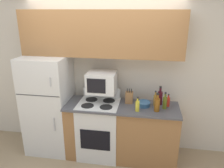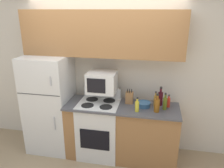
{
  "view_description": "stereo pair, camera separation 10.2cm",
  "coord_description": "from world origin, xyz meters",
  "px_view_note": "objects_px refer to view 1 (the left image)",
  "views": [
    {
      "loc": [
        0.72,
        -2.81,
        2.36
      ],
      "look_at": [
        0.21,
        0.25,
        1.28
      ],
      "focal_mm": 35.0,
      "sensor_mm": 36.0,
      "label": 1
    },
    {
      "loc": [
        0.82,
        -2.79,
        2.36
      ],
      "look_at": [
        0.21,
        0.25,
        1.28
      ],
      "focal_mm": 35.0,
      "sensor_mm": 36.0,
      "label": 2
    }
  ],
  "objects_px": {
    "bottle_whiskey": "(157,104)",
    "bottle_olive_oil": "(165,102)",
    "stove": "(99,128)",
    "microwave": "(102,82)",
    "bottle_cooking_spray": "(137,106)",
    "bottle_hot_sauce": "(168,102)",
    "bottle_wine_red": "(160,97)",
    "bottle_vinegar": "(155,100)",
    "refrigerator": "(49,105)",
    "knife_block": "(129,97)",
    "bowl": "(144,104)"
  },
  "relations": [
    {
      "from": "knife_block",
      "to": "bottle_vinegar",
      "type": "bearing_deg",
      "value": -4.1
    },
    {
      "from": "bottle_cooking_spray",
      "to": "bottle_olive_oil",
      "type": "xyz_separation_m",
      "value": [
        0.4,
        0.15,
        0.02
      ]
    },
    {
      "from": "microwave",
      "to": "knife_block",
      "type": "relative_size",
      "value": 1.82
    },
    {
      "from": "microwave",
      "to": "bowl",
      "type": "height_order",
      "value": "microwave"
    },
    {
      "from": "knife_block",
      "to": "bottle_cooking_spray",
      "type": "xyz_separation_m",
      "value": [
        0.15,
        -0.27,
        -0.01
      ]
    },
    {
      "from": "refrigerator",
      "to": "bottle_vinegar",
      "type": "distance_m",
      "value": 1.76
    },
    {
      "from": "refrigerator",
      "to": "bottle_hot_sauce",
      "type": "height_order",
      "value": "refrigerator"
    },
    {
      "from": "bottle_whiskey",
      "to": "bottle_olive_oil",
      "type": "relative_size",
      "value": 1.08
    },
    {
      "from": "bottle_cooking_spray",
      "to": "bottle_olive_oil",
      "type": "height_order",
      "value": "bottle_olive_oil"
    },
    {
      "from": "refrigerator",
      "to": "bowl",
      "type": "xyz_separation_m",
      "value": [
        1.58,
        -0.02,
        0.14
      ]
    },
    {
      "from": "bottle_cooking_spray",
      "to": "refrigerator",
      "type": "bearing_deg",
      "value": 171.78
    },
    {
      "from": "bottle_whiskey",
      "to": "bottle_olive_oil",
      "type": "xyz_separation_m",
      "value": [
        0.12,
        0.1,
        -0.01
      ]
    },
    {
      "from": "refrigerator",
      "to": "bottle_vinegar",
      "type": "bearing_deg",
      "value": 0.91
    },
    {
      "from": "bottle_hot_sauce",
      "to": "bottle_cooking_spray",
      "type": "bearing_deg",
      "value": -151.86
    },
    {
      "from": "microwave",
      "to": "bottle_whiskey",
      "type": "bearing_deg",
      "value": -12.85
    },
    {
      "from": "bottle_vinegar",
      "to": "bottle_wine_red",
      "type": "distance_m",
      "value": 0.09
    },
    {
      "from": "bottle_whiskey",
      "to": "bottle_cooking_spray",
      "type": "bearing_deg",
      "value": -170.84
    },
    {
      "from": "bowl",
      "to": "bottle_whiskey",
      "type": "relative_size",
      "value": 0.76
    },
    {
      "from": "knife_block",
      "to": "bottle_wine_red",
      "type": "xyz_separation_m",
      "value": [
        0.48,
        0.02,
        0.02
      ]
    },
    {
      "from": "knife_block",
      "to": "bottle_whiskey",
      "type": "distance_m",
      "value": 0.48
    },
    {
      "from": "bowl",
      "to": "microwave",
      "type": "bearing_deg",
      "value": 175.72
    },
    {
      "from": "microwave",
      "to": "bottle_hot_sauce",
      "type": "bearing_deg",
      "value": 0.09
    },
    {
      "from": "bottle_hot_sauce",
      "to": "bottle_wine_red",
      "type": "relative_size",
      "value": 0.67
    },
    {
      "from": "stove",
      "to": "knife_block",
      "type": "distance_m",
      "value": 0.73
    },
    {
      "from": "bowl",
      "to": "bottle_cooking_spray",
      "type": "bearing_deg",
      "value": -114.11
    },
    {
      "from": "bottle_whiskey",
      "to": "bottle_wine_red",
      "type": "xyz_separation_m",
      "value": [
        0.05,
        0.25,
        0.01
      ]
    },
    {
      "from": "microwave",
      "to": "bottle_olive_oil",
      "type": "xyz_separation_m",
      "value": [
        0.98,
        -0.09,
        -0.23
      ]
    },
    {
      "from": "bottle_olive_oil",
      "to": "bottle_wine_red",
      "type": "distance_m",
      "value": 0.16
    },
    {
      "from": "bottle_vinegar",
      "to": "bottle_whiskey",
      "type": "height_order",
      "value": "bottle_whiskey"
    },
    {
      "from": "refrigerator",
      "to": "bottle_wine_red",
      "type": "relative_size",
      "value": 5.52
    },
    {
      "from": "microwave",
      "to": "bottle_vinegar",
      "type": "relative_size",
      "value": 1.85
    },
    {
      "from": "bowl",
      "to": "bottle_wine_red",
      "type": "height_order",
      "value": "bottle_wine_red"
    },
    {
      "from": "bottle_cooking_spray",
      "to": "bottle_whiskey",
      "type": "relative_size",
      "value": 0.79
    },
    {
      "from": "bowl",
      "to": "bottle_vinegar",
      "type": "relative_size",
      "value": 0.89
    },
    {
      "from": "refrigerator",
      "to": "bottle_olive_oil",
      "type": "relative_size",
      "value": 6.37
    },
    {
      "from": "stove",
      "to": "bottle_vinegar",
      "type": "xyz_separation_m",
      "value": [
        0.88,
        0.09,
        0.54
      ]
    },
    {
      "from": "bottle_cooking_spray",
      "to": "stove",
      "type": "bearing_deg",
      "value": 165.77
    },
    {
      "from": "bowl",
      "to": "bottle_vinegar",
      "type": "xyz_separation_m",
      "value": [
        0.17,
        0.05,
        0.06
      ]
    },
    {
      "from": "bottle_hot_sauce",
      "to": "bottle_wine_red",
      "type": "xyz_separation_m",
      "value": [
        -0.12,
        0.05,
        0.04
      ]
    },
    {
      "from": "microwave",
      "to": "knife_block",
      "type": "xyz_separation_m",
      "value": [
        0.44,
        0.03,
        -0.24
      ]
    },
    {
      "from": "bottle_vinegar",
      "to": "bottle_wine_red",
      "type": "relative_size",
      "value": 0.8
    },
    {
      "from": "microwave",
      "to": "bottle_cooking_spray",
      "type": "distance_m",
      "value": 0.68
    },
    {
      "from": "microwave",
      "to": "bottle_whiskey",
      "type": "distance_m",
      "value": 0.91
    },
    {
      "from": "bottle_cooking_spray",
      "to": "bottle_vinegar",
      "type": "relative_size",
      "value": 0.92
    },
    {
      "from": "bottle_hot_sauce",
      "to": "refrigerator",
      "type": "bearing_deg",
      "value": -179.17
    },
    {
      "from": "bottle_whiskey",
      "to": "knife_block",
      "type": "bearing_deg",
      "value": 152.02
    },
    {
      "from": "bottle_vinegar",
      "to": "microwave",
      "type": "bearing_deg",
      "value": -179.92
    },
    {
      "from": "refrigerator",
      "to": "bowl",
      "type": "height_order",
      "value": "refrigerator"
    },
    {
      "from": "stove",
      "to": "microwave",
      "type": "bearing_deg",
      "value": 66.22
    },
    {
      "from": "bottle_vinegar",
      "to": "bottle_cooking_spray",
      "type": "bearing_deg",
      "value": -136.82
    }
  ]
}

